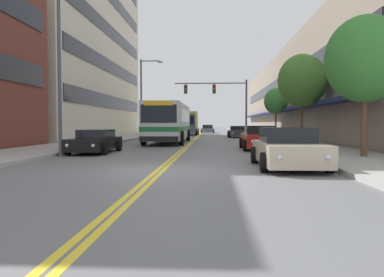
{
  "coord_description": "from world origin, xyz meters",
  "views": [
    {
      "loc": [
        1.68,
        -11.89,
        1.51
      ],
      "look_at": [
        0.42,
        11.29,
        0.58
      ],
      "focal_mm": 35.0,
      "sensor_mm": 36.0,
      "label": 1
    }
  ],
  "objects": [
    {
      "name": "sidewalk_right",
      "position": [
        7.49,
        37.0,
        0.08
      ],
      "size": [
        3.99,
        106.0,
        0.15
      ],
      "color": "#9E9B96",
      "rests_on": "ground_plane"
    },
    {
      "name": "car_champagne_parked_right_foreground",
      "position": [
        4.27,
        1.1,
        0.63
      ],
      "size": [
        2.2,
        4.58,
        1.37
      ],
      "color": "beige",
      "rests_on": "ground_plane"
    },
    {
      "name": "office_tower_left",
      "position": [
        -15.73,
        30.19,
        11.79
      ],
      "size": [
        12.08,
        30.38,
        23.58
      ],
      "color": "beige",
      "rests_on": "ground_plane"
    },
    {
      "name": "car_beige_parked_left_mid",
      "position": [
        -4.31,
        32.09,
        0.59
      ],
      "size": [
        2.14,
        4.88,
        1.29
      ],
      "color": "#BCAD89",
      "rests_on": "ground_plane"
    },
    {
      "name": "traffic_signal_mast",
      "position": [
        2.54,
        27.27,
        4.38
      ],
      "size": [
        7.52,
        0.38,
        6.06
      ],
      "color": "#47474C",
      "rests_on": "ground_plane"
    },
    {
      "name": "city_bus",
      "position": [
        -1.74,
        17.6,
        1.7
      ],
      "size": [
        2.93,
        11.4,
        2.99
      ],
      "color": "silver",
      "rests_on": "ground_plane"
    },
    {
      "name": "street_lamp_left_near",
      "position": [
        -4.94,
        4.91,
        4.68
      ],
      "size": [
        2.54,
        0.28,
        7.81
      ],
      "color": "#47474C",
      "rests_on": "ground_plane"
    },
    {
      "name": "box_truck",
      "position": [
        -1.62,
        38.45,
        1.61
      ],
      "size": [
        2.76,
        7.98,
        3.11
      ],
      "color": "#475675",
      "rests_on": "ground_plane"
    },
    {
      "name": "street_lamp_left_far",
      "position": [
        -4.99,
        24.56,
        4.62
      ],
      "size": [
        2.26,
        0.28,
        7.77
      ],
      "color": "#47474C",
      "rests_on": "ground_plane"
    },
    {
      "name": "car_black_parked_left_near",
      "position": [
        -4.37,
        7.12,
        0.57
      ],
      "size": [
        2.01,
        4.59,
        1.2
      ],
      "color": "black",
      "rests_on": "ground_plane"
    },
    {
      "name": "street_tree_right_mid",
      "position": [
        7.92,
        14.65,
        4.5
      ],
      "size": [
        3.35,
        3.35,
        6.2
      ],
      "color": "brown",
      "rests_on": "sidewalk_right"
    },
    {
      "name": "street_tree_right_far",
      "position": [
        8.15,
        26.74,
        3.78
      ],
      "size": [
        2.42,
        2.42,
        4.97
      ],
      "color": "brown",
      "rests_on": "sidewalk_right"
    },
    {
      "name": "storefront_row_right",
      "position": [
        13.72,
        37.0,
        5.11
      ],
      "size": [
        9.1,
        68.0,
        10.22
      ],
      "color": "gray",
      "rests_on": "ground_plane"
    },
    {
      "name": "fire_hydrant",
      "position": [
        5.95,
        11.04,
        0.57
      ],
      "size": [
        0.34,
        0.26,
        0.84
      ],
      "color": "yellow",
      "rests_on": "sidewalk_right"
    },
    {
      "name": "car_red_parked_right_mid",
      "position": [
        4.42,
        10.03,
        0.65
      ],
      "size": [
        2.1,
        4.5,
        1.39
      ],
      "color": "maroon",
      "rests_on": "ground_plane"
    },
    {
      "name": "centre_line",
      "position": [
        0.0,
        37.0,
        0.0
      ],
      "size": [
        0.34,
        106.0,
        0.01
      ],
      "color": "yellow",
      "rests_on": "ground_plane"
    },
    {
      "name": "street_tree_right_near",
      "position": [
        7.97,
        3.98,
        4.15
      ],
      "size": [
        3.26,
        3.26,
        5.81
      ],
      "color": "brown",
      "rests_on": "sidewalk_right"
    },
    {
      "name": "sidewalk_left",
      "position": [
        -7.49,
        37.0,
        0.08
      ],
      "size": [
        3.99,
        106.0,
        0.15
      ],
      "color": "#9E9B96",
      "rests_on": "ground_plane"
    },
    {
      "name": "car_slate_blue_moving_lead",
      "position": [
        0.92,
        48.83,
        0.6
      ],
      "size": [
        2.12,
        4.6,
        1.3
      ],
      "color": "#475675",
      "rests_on": "ground_plane"
    },
    {
      "name": "ground_plane",
      "position": [
        0.0,
        37.0,
        0.0
      ],
      "size": [
        240.0,
        240.0,
        0.0
      ],
      "primitive_type": "plane",
      "color": "slate"
    },
    {
      "name": "car_dark_grey_parked_right_far",
      "position": [
        4.44,
        29.52,
        0.59
      ],
      "size": [
        2.1,
        4.61,
        1.25
      ],
      "color": "#38383D",
      "rests_on": "ground_plane"
    }
  ]
}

